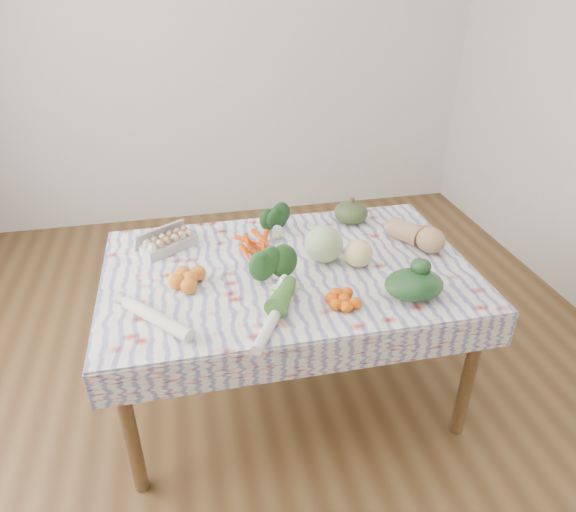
% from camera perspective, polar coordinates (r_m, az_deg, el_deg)
% --- Properties ---
extents(ground, '(4.50, 4.50, 0.00)m').
position_cam_1_polar(ground, '(2.82, 0.00, -14.53)').
color(ground, brown).
rests_on(ground, ground).
extents(wall_back, '(4.00, 0.04, 2.80)m').
position_cam_1_polar(wall_back, '(4.27, -6.89, 22.20)').
color(wall_back, silver).
rests_on(wall_back, ground).
extents(dining_table, '(1.60, 1.00, 0.75)m').
position_cam_1_polar(dining_table, '(2.39, 0.00, -2.93)').
color(dining_table, brown).
rests_on(dining_table, ground).
extents(tablecloth, '(1.66, 1.06, 0.01)m').
position_cam_1_polar(tablecloth, '(2.35, 0.00, -1.35)').
color(tablecloth, white).
rests_on(tablecloth, dining_table).
extents(egg_carton, '(0.29, 0.23, 0.07)m').
position_cam_1_polar(egg_carton, '(2.53, -13.05, 1.40)').
color(egg_carton, '#BABAB5').
rests_on(egg_carton, tablecloth).
extents(carrot_bunch, '(0.25, 0.24, 0.04)m').
position_cam_1_polar(carrot_bunch, '(2.45, -3.75, 0.69)').
color(carrot_bunch, '#DD3F05').
rests_on(carrot_bunch, tablecloth).
extents(kale_bunch, '(0.16, 0.15, 0.12)m').
position_cam_1_polar(kale_bunch, '(2.62, -1.15, 3.81)').
color(kale_bunch, '#173D18').
rests_on(kale_bunch, tablecloth).
extents(kabocha_squash, '(0.23, 0.23, 0.12)m').
position_cam_1_polar(kabocha_squash, '(2.74, 7.01, 4.85)').
color(kabocha_squash, '#3B4B28').
rests_on(kabocha_squash, tablecloth).
extents(cabbage, '(0.22, 0.22, 0.18)m').
position_cam_1_polar(cabbage, '(2.36, 4.00, 1.33)').
color(cabbage, '#A7C182').
rests_on(cabbage, tablecloth).
extents(butternut_squash, '(0.26, 0.32, 0.13)m').
position_cam_1_polar(butternut_squash, '(2.57, 14.18, 2.47)').
color(butternut_squash, tan).
rests_on(butternut_squash, tablecloth).
extents(orange_cluster, '(0.29, 0.29, 0.07)m').
position_cam_1_polar(orange_cluster, '(2.24, -10.86, -2.48)').
color(orange_cluster, orange).
rests_on(orange_cluster, tablecloth).
extents(broccoli, '(0.23, 0.23, 0.12)m').
position_cam_1_polar(broccoli, '(2.18, -1.61, -2.09)').
color(broccoli, '#204D1D').
rests_on(broccoli, tablecloth).
extents(mandarin_cluster, '(0.20, 0.20, 0.05)m').
position_cam_1_polar(mandarin_cluster, '(2.10, 6.24, -4.71)').
color(mandarin_cluster, '#FF5D09').
rests_on(mandarin_cluster, tablecloth).
extents(grapefruit, '(0.17, 0.17, 0.13)m').
position_cam_1_polar(grapefruit, '(2.35, 7.85, 0.31)').
color(grapefruit, '#E1D17C').
rests_on(grapefruit, tablecloth).
extents(spinach_bag, '(0.28, 0.24, 0.11)m').
position_cam_1_polar(spinach_bag, '(2.19, 13.82, -3.08)').
color(spinach_bag, '#183819').
rests_on(spinach_bag, tablecloth).
extents(daikon, '(0.29, 0.32, 0.05)m').
position_cam_1_polar(daikon, '(2.04, -14.34, -6.74)').
color(daikon, white).
rests_on(daikon, tablecloth).
extents(leek, '(0.25, 0.39, 0.05)m').
position_cam_1_polar(leek, '(2.00, -1.50, -6.65)').
color(leek, silver).
rests_on(leek, tablecloth).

